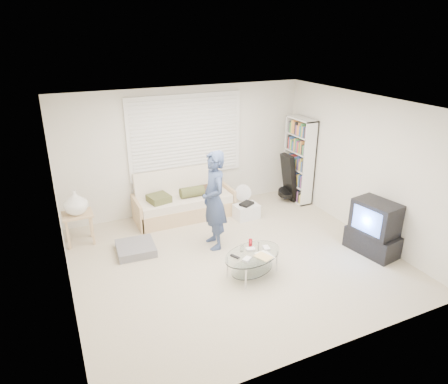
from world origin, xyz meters
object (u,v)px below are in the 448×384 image
futon_sofa (184,202)px  tv_unit (374,228)px  bookshelf (299,160)px  coffee_table (253,258)px

futon_sofa → tv_unit: bearing=-47.3°
bookshelf → tv_unit: bearing=-93.0°
futon_sofa → coffee_table: bearing=-83.4°
tv_unit → futon_sofa: bearing=132.7°
futon_sofa → bookshelf: size_ratio=1.07×
futon_sofa → bookshelf: bookshelf is taller
coffee_table → tv_unit: bearing=-6.4°
bookshelf → futon_sofa: bearing=175.3°
tv_unit → coffee_table: 2.16m
bookshelf → coffee_table: bearing=-136.2°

